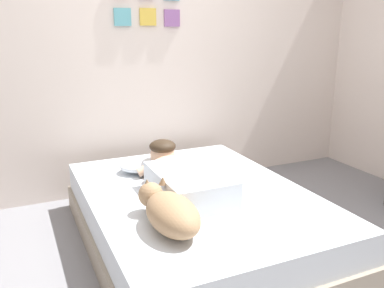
# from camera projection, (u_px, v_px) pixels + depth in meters

# --- Properties ---
(ground_plane) EXTENTS (12.75, 12.75, 0.00)m
(ground_plane) POSITION_uv_depth(u_px,v_px,m) (228.00, 265.00, 2.59)
(ground_plane) COLOR gray
(back_wall) EXTENTS (4.37, 0.12, 2.50)m
(back_wall) POSITION_uv_depth(u_px,v_px,m) (146.00, 53.00, 3.62)
(back_wall) COLOR silver
(back_wall) RESTS_ON ground
(bed) EXTENTS (1.47, 1.98, 0.38)m
(bed) POSITION_uv_depth(u_px,v_px,m) (196.00, 217.00, 2.83)
(bed) COLOR gray
(bed) RESTS_ON ground
(pillow) EXTENTS (0.52, 0.32, 0.11)m
(pillow) POSITION_uv_depth(u_px,v_px,m) (152.00, 163.00, 3.19)
(pillow) COLOR silver
(pillow) RESTS_ON bed
(person_lying) EXTENTS (0.43, 0.92, 0.27)m
(person_lying) POSITION_uv_depth(u_px,v_px,m) (181.00, 176.00, 2.78)
(person_lying) COLOR silver
(person_lying) RESTS_ON bed
(dog) EXTENTS (0.26, 0.57, 0.21)m
(dog) POSITION_uv_depth(u_px,v_px,m) (170.00, 211.00, 2.24)
(dog) COLOR #9E7A56
(dog) RESTS_ON bed
(coffee_cup) EXTENTS (0.12, 0.09, 0.07)m
(coffee_cup) POSITION_uv_depth(u_px,v_px,m) (201.00, 169.00, 3.11)
(coffee_cup) COLOR #D84C47
(coffee_cup) RESTS_ON bed
(cell_phone) EXTENTS (0.07, 0.14, 0.01)m
(cell_phone) POSITION_uv_depth(u_px,v_px,m) (174.00, 205.00, 2.55)
(cell_phone) COLOR black
(cell_phone) RESTS_ON bed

